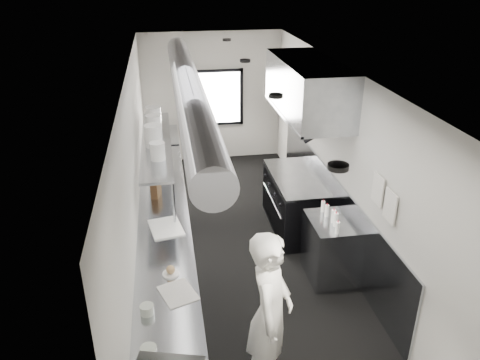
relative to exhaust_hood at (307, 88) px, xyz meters
name	(u,v)px	position (x,y,z in m)	size (l,w,h in m)	color
floor	(243,255)	(-1.10, -0.70, -2.39)	(3.00, 8.00, 0.01)	black
ceiling	(243,74)	(-1.10, -0.70, 0.41)	(3.00, 8.00, 0.01)	silver
wall_back	(212,98)	(-1.10, 3.30, -0.99)	(3.00, 0.02, 2.80)	#B9B6AF
wall_left	(135,180)	(-2.60, -0.70, -0.99)	(0.02, 8.00, 2.80)	#B9B6AF
wall_right	(344,166)	(0.40, -0.70, -0.99)	(0.02, 8.00, 2.80)	#B9B6AF
wall_cladding	(331,207)	(0.38, -0.40, -1.84)	(0.03, 5.50, 1.10)	#91959E
hvac_duct	(188,88)	(-1.80, -0.30, 0.16)	(0.40, 0.40, 6.40)	gray
service_window	(212,98)	(-1.10, 3.26, -0.99)	(1.36, 0.05, 1.25)	white
exhaust_hood	(307,88)	(0.00, 0.00, 0.00)	(0.81, 2.20, 0.88)	#91959E
prep_counter	(166,256)	(-2.25, -1.20, -1.94)	(0.70, 6.00, 0.90)	#91959E
pass_shelf	(157,144)	(-2.29, 0.30, -0.86)	(0.45, 3.00, 0.68)	#91959E
range	(297,202)	(-0.06, 0.00, -1.92)	(0.88, 1.60, 0.94)	black
bottle_station	(331,249)	(0.05, -1.40, -1.94)	(0.65, 0.80, 0.90)	#91959E
far_work_table	(162,155)	(-2.25, 2.50, -1.94)	(0.70, 1.20, 0.90)	#91959E
notice_sheet_a	(378,189)	(0.37, -1.90, -0.79)	(0.02, 0.28, 0.38)	silver
notice_sheet_b	(390,207)	(0.37, -2.25, -0.84)	(0.02, 0.28, 0.38)	silver
line_cook	(270,313)	(-1.23, -3.10, -1.46)	(0.68, 0.44, 1.86)	white
deli_tub_a	(149,352)	(-2.42, -3.46, -1.44)	(0.15, 0.15, 0.11)	#AAB3A5
deli_tub_b	(147,309)	(-2.45, -2.87, -1.44)	(0.14, 0.14, 0.10)	#AAB3A5
newspaper	(178,293)	(-2.13, -2.60, -1.49)	(0.34, 0.42, 0.01)	white
small_plate	(171,274)	(-2.19, -2.26, -1.48)	(0.19, 0.19, 0.02)	white
pastry	(171,270)	(-2.19, -2.26, -1.42)	(0.10, 0.10, 0.10)	tan
cutting_board	(166,227)	(-2.22, -1.22, -1.48)	(0.40, 0.53, 0.02)	white
knife_block	(156,189)	(-2.34, -0.25, -1.36)	(0.11, 0.23, 0.25)	#4C341B
plate_stack_a	(158,151)	(-2.27, -0.43, -0.69)	(0.22, 0.22, 0.25)	white
plate_stack_b	(153,136)	(-2.33, 0.10, -0.65)	(0.26, 0.26, 0.34)	white
plate_stack_c	(154,126)	(-2.32, 0.57, -0.65)	(0.24, 0.24, 0.34)	white
plate_stack_d	(154,118)	(-2.32, 0.89, -0.63)	(0.25, 0.25, 0.38)	white
squeeze_bottle_a	(337,228)	(-0.02, -1.72, -1.40)	(0.06, 0.06, 0.17)	white
squeeze_bottle_b	(336,220)	(0.02, -1.53, -1.39)	(0.06, 0.06, 0.19)	white
squeeze_bottle_c	(333,216)	(0.02, -1.43, -1.40)	(0.06, 0.06, 0.19)	white
squeeze_bottle_d	(327,211)	(-0.01, -1.26, -1.40)	(0.06, 0.06, 0.17)	white
squeeze_bottle_e	(323,206)	(-0.02, -1.12, -1.41)	(0.05, 0.05, 0.16)	white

